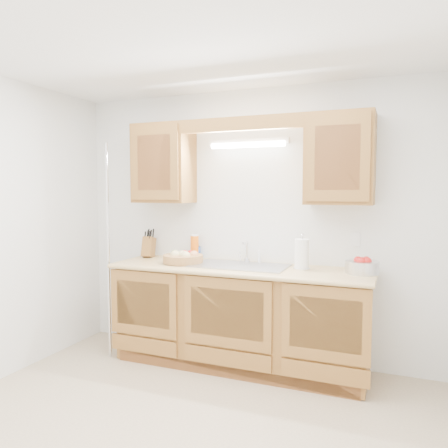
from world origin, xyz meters
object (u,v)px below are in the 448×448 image
at_px(fruit_basket, 183,258).
at_px(apple_bowl, 362,266).
at_px(knife_block, 149,247).
at_px(paper_towel, 302,254).

relative_size(fruit_basket, apple_bowl, 1.73).
distance_m(fruit_basket, apple_bowl, 1.57).
distance_m(fruit_basket, knife_block, 0.53).
bearing_deg(fruit_basket, paper_towel, 4.91).
height_order(fruit_basket, paper_towel, paper_towel).
bearing_deg(fruit_basket, apple_bowl, 2.95).
bearing_deg(apple_bowl, knife_block, 176.73).
height_order(fruit_basket, apple_bowl, apple_bowl).
relative_size(knife_block, paper_towel, 0.96).
height_order(knife_block, paper_towel, paper_towel).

